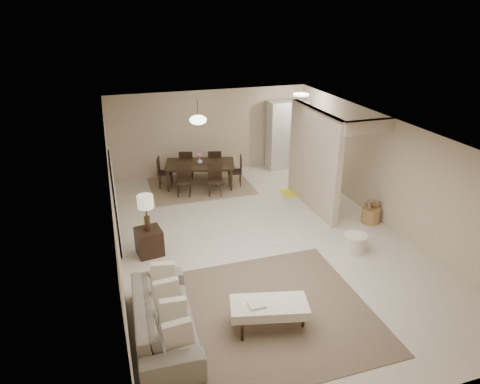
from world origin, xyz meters
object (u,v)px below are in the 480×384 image
object	(u,v)px
ottoman_bench	(269,308)
wicker_basket	(371,215)
sofa	(164,317)
side_table	(149,242)
round_pouf	(355,243)
pantry_cabinet	(287,135)
dining_table	(200,175)

from	to	relation	value
ottoman_bench	wicker_basket	world-z (taller)	ottoman_bench
sofa	ottoman_bench	bearing A→B (deg)	-98.48
side_table	round_pouf	world-z (taller)	side_table
ottoman_bench	wicker_basket	bearing A→B (deg)	49.39
pantry_cabinet	sofa	bearing A→B (deg)	-126.57
side_table	dining_table	distance (m)	3.70
round_pouf	wicker_basket	world-z (taller)	round_pouf
pantry_cabinet	side_table	xyz separation A→B (m)	(-4.75, -3.98, -0.77)
side_table	wicker_basket	bearing A→B (deg)	-1.85
wicker_basket	pantry_cabinet	bearing A→B (deg)	95.51
pantry_cabinet	round_pouf	size ratio (longest dim) A/B	4.36
side_table	wicker_basket	distance (m)	5.15
side_table	dining_table	bearing A→B (deg)	60.84
pantry_cabinet	ottoman_bench	bearing A→B (deg)	-115.23
ottoman_bench	dining_table	xyz separation A→B (m)	(0.24, 6.02, -0.01)
side_table	ottoman_bench	bearing A→B (deg)	-60.77
sofa	side_table	bearing A→B (deg)	0.92
ottoman_bench	sofa	bearing A→B (deg)	-177.30
dining_table	side_table	bearing A→B (deg)	-104.71
ottoman_bench	side_table	bearing A→B (deg)	132.49
side_table	wicker_basket	size ratio (longest dim) A/B	1.29
pantry_cabinet	wicker_basket	bearing A→B (deg)	-84.49
pantry_cabinet	wicker_basket	distance (m)	4.26
round_pouf	dining_table	world-z (taller)	dining_table
wicker_basket	dining_table	xyz separation A→B (m)	(-3.35, 3.40, 0.15)
wicker_basket	dining_table	bearing A→B (deg)	134.59
pantry_cabinet	sofa	distance (m)	8.09
round_pouf	wicker_basket	xyz separation A→B (m)	(1.04, 1.03, -0.00)
dining_table	ottoman_bench	bearing A→B (deg)	-77.85
ottoman_bench	pantry_cabinet	bearing A→B (deg)	78.03
sofa	side_table	xyz separation A→B (m)	(0.05, 2.49, -0.05)
wicker_basket	dining_table	distance (m)	4.77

